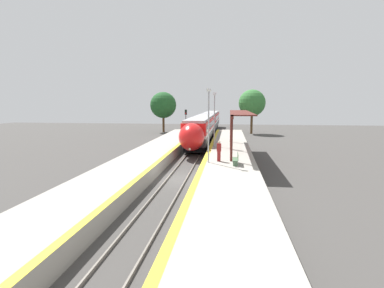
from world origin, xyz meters
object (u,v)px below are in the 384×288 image
train (207,124)px  railway_signal (186,123)px  platform_bench (236,159)px  person_waiting (219,151)px  lamppost_mid (214,116)px  lamppost_near (209,121)px

train → railway_signal: size_ratio=9.30×
train → platform_bench: 28.69m
platform_bench → person_waiting: (-1.40, 1.19, 0.41)m
railway_signal → lamppost_mid: lamppost_mid is taller
person_waiting → train: bearing=96.5°
person_waiting → lamppost_near: lamppost_near is taller
train → lamppost_near: lamppost_near is taller
train → platform_bench: train is taller
train → railway_signal: 10.44m
train → platform_bench: size_ratio=27.59×
lamppost_near → railway_signal: bearing=104.0°
person_waiting → lamppost_near: size_ratio=0.29×
platform_bench → lamppost_near: size_ratio=0.28×
person_waiting → railway_signal: 17.77m
person_waiting → railway_signal: bearing=107.1°
train → lamppost_mid: size_ratio=7.69×
railway_signal → lamppost_near: 18.13m
train → lamppost_mid: bearing=-83.1°
platform_bench → person_waiting: 1.88m
lamppost_near → lamppost_mid: bearing=90.0°
railway_signal → lamppost_near: lamppost_near is taller
person_waiting → platform_bench: bearing=-40.3°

